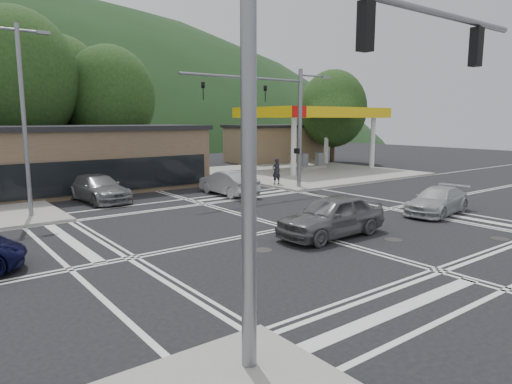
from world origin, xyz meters
TOP-DOWN VIEW (x-y plane):
  - ground at (0.00, 0.00)m, footprint 120.00×120.00m
  - sidewalk_ne at (15.00, 15.00)m, footprint 16.00×16.00m
  - gas_station_canopy at (16.99, 15.99)m, footprint 12.32×8.34m
  - convenience_store at (20.00, 25.00)m, footprint 10.00×6.00m
  - commercial_row at (-8.00, 17.00)m, footprint 24.00×8.00m
  - tree_n_b at (-6.00, 24.00)m, footprint 9.00×9.00m
  - tree_n_c at (1.00, 24.00)m, footprint 7.60×7.60m
  - tree_n_e at (-2.00, 28.00)m, footprint 8.40×8.40m
  - tree_ne at (24.00, 20.00)m, footprint 7.20×7.20m
  - streetlight_nw at (-8.44, 9.00)m, footprint 2.50×0.25m
  - signal_mast_ne at (6.95, 8.20)m, footprint 11.65×0.30m
  - signal_mast_sw at (-6.39, -8.20)m, footprint 9.14×0.28m
  - car_grey_center at (0.46, -2.11)m, footprint 4.99×2.09m
  - car_silver_east at (8.00, -2.24)m, footprint 4.83×2.56m
  - car_queue_a at (2.90, 9.00)m, footprint 1.68×4.70m
  - car_queue_b at (1.00, 16.96)m, footprint 2.26×4.66m
  - car_northbound at (-4.38, 11.66)m, footprint 2.73×5.48m
  - pedestrian at (7.65, 9.97)m, footprint 0.71×0.49m

SIDE VIEW (x-z plane):
  - ground at x=0.00m, z-range 0.00..0.00m
  - sidewalk_ne at x=15.00m, z-range 0.00..0.15m
  - car_silver_east at x=8.00m, z-range 0.00..1.33m
  - car_northbound at x=-4.38m, z-range 0.00..1.53m
  - car_queue_b at x=1.00m, z-range 0.00..1.53m
  - car_queue_a at x=2.90m, z-range 0.00..1.54m
  - car_grey_center at x=0.46m, z-range 0.00..1.69m
  - pedestrian at x=7.65m, z-range 0.15..2.02m
  - convenience_store at x=20.00m, z-range 0.00..3.80m
  - commercial_row at x=-8.00m, z-range 0.00..4.00m
  - gas_station_canopy at x=16.99m, z-range 2.17..7.92m
  - streetlight_nw at x=-8.44m, z-range 0.55..9.55m
  - signal_mast_ne at x=6.95m, z-range 1.07..9.07m
  - signal_mast_sw at x=-6.39m, z-range 1.12..9.12m
  - tree_ne at x=24.00m, z-range 0.85..10.84m
  - tree_n_c at x=1.00m, z-range 1.06..11.93m
  - tree_n_e at x=-2.00m, z-range 1.15..13.13m
  - tree_n_b at x=-6.00m, z-range 1.30..14.28m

